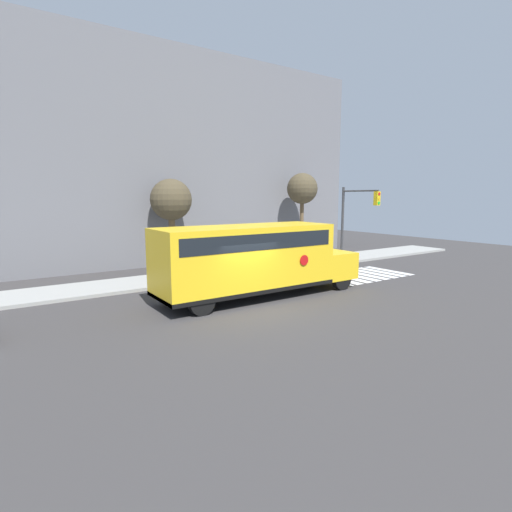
{
  "coord_description": "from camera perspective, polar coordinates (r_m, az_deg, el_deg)",
  "views": [
    {
      "loc": [
        -8.28,
        -12.6,
        4.28
      ],
      "look_at": [
        1.47,
        1.74,
        1.7
      ],
      "focal_mm": 28.0,
      "sensor_mm": 36.0,
      "label": 1
    }
  ],
  "objects": [
    {
      "name": "building_backdrop",
      "position": [
        27.02,
        -16.69,
        13.28
      ],
      "size": [
        32.0,
        4.0,
        13.43
      ],
      "color": "slate",
      "rests_on": "ground"
    },
    {
      "name": "stop_sign",
      "position": [
        24.53,
        6.6,
        2.3
      ],
      "size": [
        0.62,
        0.1,
        2.59
      ],
      "color": "#38383A",
      "rests_on": "ground"
    },
    {
      "name": "school_bus",
      "position": [
        16.84,
        -0.43,
        -0.13
      ],
      "size": [
        9.35,
        2.57,
        3.09
      ],
      "color": "yellow",
      "rests_on": "ground"
    },
    {
      "name": "sidewalk_strip",
      "position": [
        21.24,
        -10.59,
        -3.1
      ],
      "size": [
        44.0,
        3.0,
        0.15
      ],
      "color": "#9E9E99",
      "rests_on": "ground"
    },
    {
      "name": "tree_far_sidewalk",
      "position": [
        24.11,
        -12.03,
        7.69
      ],
      "size": [
        2.43,
        2.43,
        5.33
      ],
      "color": "brown",
      "rests_on": "ground"
    },
    {
      "name": "traffic_light",
      "position": [
        25.42,
        13.86,
        5.87
      ],
      "size": [
        0.28,
        2.87,
        4.88
      ],
      "color": "#38383A",
      "rests_on": "ground"
    },
    {
      "name": "crosswalk_stripes",
      "position": [
        22.71,
        14.61,
        -2.67
      ],
      "size": [
        5.4,
        3.2,
        0.01
      ],
      "color": "white",
      "rests_on": "ground"
    },
    {
      "name": "ground_plane",
      "position": [
        15.68,
        -0.88,
        -7.39
      ],
      "size": [
        60.0,
        60.0,
        0.0
      ],
      "primitive_type": "plane",
      "color": "#3A3838"
    },
    {
      "name": "tree_near_sidewalk",
      "position": [
        28.85,
        6.62,
        9.39
      ],
      "size": [
        2.17,
        2.17,
        5.94
      ],
      "color": "brown",
      "rests_on": "ground"
    }
  ]
}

